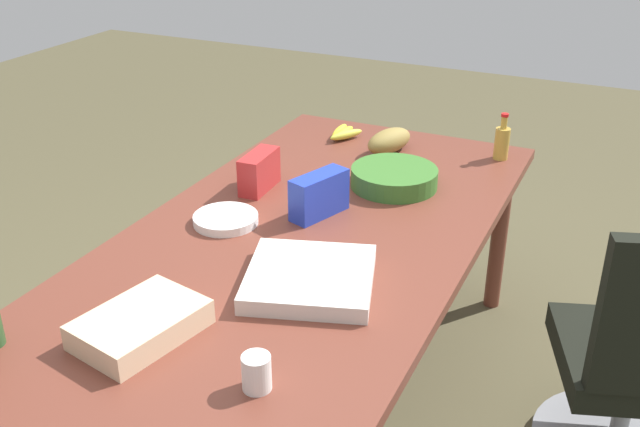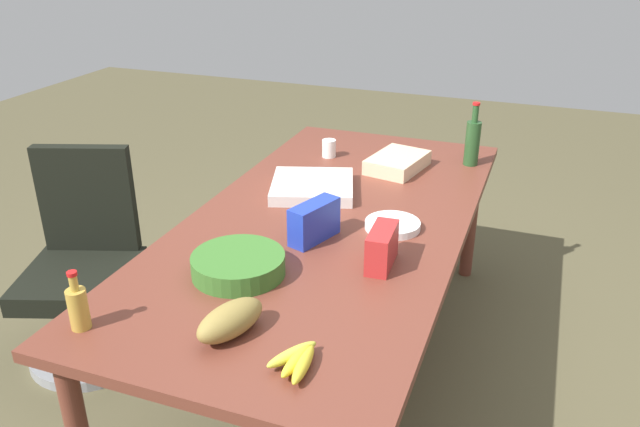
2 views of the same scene
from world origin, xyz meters
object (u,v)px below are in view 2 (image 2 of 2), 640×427
banana_bunch (298,359)px  pizza_box (312,186)px  salad_bowl (238,265)px  chip_bag_blue (314,222)px  chip_bag_red (382,247)px  office_chair (86,282)px  dressing_bottle (78,307)px  bread_loaf (229,320)px  paper_plate_stack (393,225)px  wine_bottle (473,141)px  paper_cup (329,148)px  sheet_cake (397,162)px  conference_table (329,232)px

banana_bunch → pizza_box: bearing=-160.8°
pizza_box → salad_bowl: 0.77m
chip_bag_blue → chip_bag_red: (0.10, 0.29, -0.01)m
office_chair → dressing_bottle: office_chair is taller
banana_bunch → pizza_box: size_ratio=0.55×
chip_bag_blue → pizza_box: chip_bag_blue is taller
office_chair → bread_loaf: 1.31m
paper_plate_stack → chip_bag_red: chip_bag_red is taller
banana_bunch → dressing_bottle: dressing_bottle is taller
office_chair → wine_bottle: bearing=125.5°
paper_cup → salad_bowl: paper_cup is taller
paper_cup → sheet_cake: size_ratio=0.28×
conference_table → banana_bunch: banana_bunch is taller
paper_plate_stack → paper_cup: paper_cup is taller
sheet_cake → bread_loaf: bearing=-4.9°
conference_table → dressing_bottle: dressing_bottle is taller
sheet_cake → conference_table: bearing=-10.8°
conference_table → office_chair: office_chair is taller
banana_bunch → bread_loaf: (-0.07, -0.25, 0.03)m
banana_bunch → chip_bag_red: (-0.63, 0.06, 0.04)m
conference_table → paper_cup: size_ratio=25.54×
conference_table → pizza_box: (-0.24, -0.16, 0.09)m
bread_loaf → pizza_box: (-1.10, -0.16, -0.03)m
wine_bottle → conference_table: bearing=-28.1°
bread_loaf → wine_bottle: (-1.70, 0.45, 0.07)m
conference_table → paper_cup: (-0.70, -0.25, 0.11)m
chip_bag_blue → pizza_box: size_ratio=0.61×
banana_bunch → dressing_bottle: 0.68m
office_chair → pizza_box: (-0.49, 0.92, 0.41)m
chip_bag_blue → sheet_cake: size_ratio=0.69×
pizza_box → sheet_cake: size_ratio=1.12×
conference_table → chip_bag_red: size_ratio=11.49×
paper_plate_stack → dressing_bottle: size_ratio=1.14×
banana_bunch → bread_loaf: 0.26m
conference_table → salad_bowl: 0.56m
banana_bunch → chip_bag_red: 0.63m
chip_bag_blue → sheet_cake: (-0.84, 0.11, -0.04)m
banana_bunch → paper_plate_stack: bearing=178.4°
office_chair → banana_bunch: bearing=63.1°
dressing_bottle → salad_bowl: size_ratio=0.59×
conference_table → bread_loaf: bearing=-0.3°
chip_bag_blue → paper_plate_stack: bearing=127.6°
wine_bottle → sheet_cake: 0.39m
chip_bag_red → salad_bowl: bearing=-62.4°
chip_bag_blue → banana_bunch: size_ratio=1.11×
chip_bag_red → conference_table: bearing=-134.4°
banana_bunch → wine_bottle: wine_bottle is taller
bread_loaf → sheet_cake: bearing=175.1°
paper_cup → sheet_cake: 0.38m
sheet_cake → salad_bowl: size_ratio=0.99×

